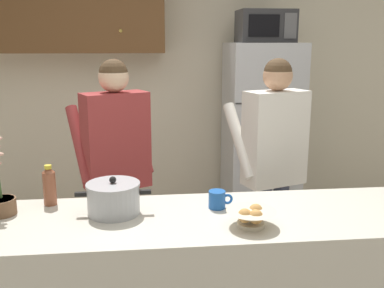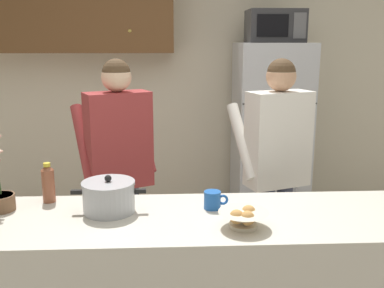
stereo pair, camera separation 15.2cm
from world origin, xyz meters
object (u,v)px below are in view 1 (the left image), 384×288
Objects in this scene: person_by_sink at (274,150)px; refrigerator at (261,140)px; microwave at (265,26)px; cooking_pot at (114,198)px; bottle_near_edge at (49,186)px; person_near_pot at (116,153)px; potted_orchid at (1,202)px; coffee_mug at (218,199)px; bread_bowl at (251,217)px.

refrigerator is at bearing 79.84° from person_by_sink.
microwave is 0.29× the size of person_by_sink.
cooking_pot is 1.73× the size of bottle_near_edge.
refrigerator is 7.93× the size of bottle_near_edge.
person_near_pot is 1.00× the size of person_by_sink.
cooking_pot is 0.58m from potted_orchid.
refrigerator is at bearing 43.40° from potted_orchid.
person_near_pot is 4.34× the size of cooking_pot.
person_by_sink is at bearing -1.84° from person_near_pot.
coffee_mug is (-0.51, -0.69, -0.09)m from person_by_sink.
bottle_near_edge is 0.25m from potted_orchid.
potted_orchid is at bearing -136.60° from refrigerator.
microwave is 2.14× the size of bottle_near_edge.
person_by_sink is at bearing 21.15° from bottle_near_edge.
bottle_near_edge is (-0.32, -0.58, -0.02)m from person_near_pot.
microwave reaches higher than person_by_sink.
bread_bowl is 1.08× the size of bottle_near_edge.
microwave is at bearing 73.87° from bread_bowl.
person_by_sink is 1.51m from bottle_near_edge.
person_near_pot is at bearing 178.16° from person_by_sink.
coffee_mug is at bearing 1.92° from cooking_pot.
cooking_pot is 0.94× the size of potted_orchid.
microwave is 1.83m from person_near_pot.
potted_orchid is at bearing 167.13° from bread_bowl.
microwave is 1.36m from person_by_sink.
microwave reaches higher than bread_bowl.
microwave reaches higher than person_near_pot.
refrigerator reaches higher than coffee_mug.
cooking_pot is 0.39m from bottle_near_edge.
refrigerator is 3.70× the size of microwave.
microwave is at bearing 54.54° from cooking_pot.
bottle_near_edge reaches higher than coffee_mug.
person_near_pot is 0.74m from cooking_pot.
bottle_near_edge is at bearing -135.28° from microwave.
microwave reaches higher than potted_orchid.
bread_bowl is at bearing -12.87° from potted_orchid.
potted_orchid is at bearing 175.35° from cooking_pot.
coffee_mug is at bearing -9.15° from bottle_near_edge.
refrigerator is 1.88m from coffee_mug.
bread_bowl is (0.67, -0.24, -0.03)m from cooking_pot.
coffee_mug is (0.55, 0.02, -0.04)m from cooking_pot.
coffee_mug is 0.91m from bottle_near_edge.
person_by_sink reaches higher than coffee_mug.
person_by_sink is 7.52× the size of bottle_near_edge.
bread_bowl is (-0.57, -2.00, 0.08)m from refrigerator.
cooking_pot is at bearing -146.10° from person_by_sink.
person_near_pot is at bearing 92.28° from cooking_pot.
bread_bowl is 1.10m from bottle_near_edge.
person_near_pot is 12.84× the size of coffee_mug.
potted_orchid is (-0.55, -0.69, -0.07)m from person_near_pot.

